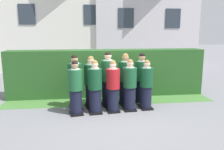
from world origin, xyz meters
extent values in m
plane|color=slate|center=(0.00, 0.00, 0.00)|extent=(60.00, 60.00, 0.00)
cylinder|color=black|center=(-1.09, -0.12, 0.36)|extent=(0.34, 0.34, 0.72)
cube|color=black|center=(-1.09, -0.12, 0.03)|extent=(0.44, 0.51, 0.05)
cylinder|color=#1E5B33|center=(-1.09, -0.12, 1.02)|extent=(0.41, 0.41, 0.59)
cylinder|color=white|center=(-1.09, -0.12, 1.32)|extent=(0.25, 0.25, 0.03)
cube|color=gold|center=(-1.13, 0.07, 1.14)|extent=(0.04, 0.02, 0.26)
sphere|color=tan|center=(-1.09, -0.12, 1.43)|extent=(0.20, 0.20, 0.20)
sphere|color=black|center=(-1.09, -0.12, 1.47)|extent=(0.19, 0.19, 0.19)
cube|color=white|center=(-1.14, 0.14, 0.93)|extent=(0.15, 0.04, 0.20)
cylinder|color=black|center=(-0.54, -0.07, 0.36)|extent=(0.34, 0.34, 0.72)
cube|color=black|center=(-0.54, -0.07, 0.03)|extent=(0.41, 0.49, 0.05)
cylinder|color=#144728|center=(-0.54, -0.07, 1.02)|extent=(0.41, 0.41, 0.59)
cylinder|color=white|center=(-0.54, -0.07, 1.32)|extent=(0.25, 0.25, 0.03)
cube|color=gold|center=(-0.56, 0.12, 1.14)|extent=(0.04, 0.02, 0.26)
sphere|color=beige|center=(-0.54, -0.07, 1.43)|extent=(0.20, 0.20, 0.20)
sphere|color=olive|center=(-0.54, -0.07, 1.47)|extent=(0.19, 0.19, 0.19)
cube|color=white|center=(-0.57, 0.19, 0.93)|extent=(0.15, 0.03, 0.20)
cylinder|color=black|center=(-0.01, -0.02, 0.35)|extent=(0.34, 0.34, 0.71)
cube|color=black|center=(-0.01, -0.02, 0.03)|extent=(0.41, 0.48, 0.05)
cylinder|color=#AD191E|center=(-0.01, -0.02, 1.00)|extent=(0.40, 0.40, 0.58)
cylinder|color=white|center=(-0.01, -0.02, 1.30)|extent=(0.25, 0.25, 0.03)
cube|color=navy|center=(-0.03, 0.17, 1.12)|extent=(0.04, 0.02, 0.26)
sphere|color=beige|center=(-0.01, -0.02, 1.41)|extent=(0.20, 0.20, 0.20)
sphere|color=olive|center=(-0.01, -0.02, 1.45)|extent=(0.18, 0.18, 0.18)
cylinder|color=black|center=(0.51, 0.05, 0.36)|extent=(0.34, 0.34, 0.72)
cube|color=black|center=(0.51, 0.05, 0.03)|extent=(0.38, 0.46, 0.05)
cylinder|color=#19512D|center=(0.51, 0.05, 1.01)|extent=(0.40, 0.40, 0.59)
cylinder|color=white|center=(0.51, 0.05, 1.31)|extent=(0.25, 0.25, 0.03)
cube|color=gold|center=(0.50, 0.24, 1.13)|extent=(0.04, 0.01, 0.26)
sphere|color=beige|center=(0.51, 0.05, 1.43)|extent=(0.20, 0.20, 0.20)
sphere|color=olive|center=(0.51, 0.05, 1.46)|extent=(0.19, 0.19, 0.19)
cylinder|color=black|center=(1.04, 0.11, 0.35)|extent=(0.33, 0.33, 0.70)
cube|color=black|center=(1.04, 0.11, 0.03)|extent=(0.40, 0.47, 0.05)
cylinder|color=#144728|center=(1.04, 0.11, 0.99)|extent=(0.40, 0.40, 0.58)
cylinder|color=white|center=(1.04, 0.11, 1.28)|extent=(0.25, 0.25, 0.03)
cube|color=navy|center=(1.01, 0.29, 1.10)|extent=(0.04, 0.02, 0.25)
sphere|color=beige|center=(1.04, 0.11, 1.40)|extent=(0.20, 0.20, 0.20)
sphere|color=olive|center=(1.04, 0.11, 1.43)|extent=(0.18, 0.18, 0.18)
cube|color=white|center=(1.00, 0.36, 0.90)|extent=(0.15, 0.03, 0.20)
cylinder|color=black|center=(-1.12, 0.42, 0.38)|extent=(0.37, 0.37, 0.77)
cube|color=black|center=(-1.12, 0.42, 0.03)|extent=(0.44, 0.52, 0.05)
cylinder|color=#144728|center=(-1.12, 0.42, 1.09)|extent=(0.43, 0.43, 0.64)
cylinder|color=white|center=(-1.12, 0.42, 1.41)|extent=(0.27, 0.27, 0.03)
cube|color=gold|center=(-1.15, 0.63, 1.21)|extent=(0.04, 0.02, 0.28)
sphere|color=tan|center=(-1.12, 0.42, 1.53)|extent=(0.22, 0.22, 0.22)
sphere|color=black|center=(-1.12, 0.42, 1.57)|extent=(0.20, 0.20, 0.20)
cylinder|color=black|center=(-0.63, 0.48, 0.37)|extent=(0.36, 0.36, 0.74)
cube|color=black|center=(-0.63, 0.48, 0.03)|extent=(0.46, 0.53, 0.05)
cylinder|color=#144728|center=(-0.63, 0.48, 1.05)|extent=(0.42, 0.42, 0.61)
cylinder|color=white|center=(-0.63, 0.48, 1.36)|extent=(0.26, 0.26, 0.03)
cube|color=gold|center=(-0.67, 0.67, 1.17)|extent=(0.04, 0.02, 0.27)
sphere|color=beige|center=(-0.63, 0.48, 1.48)|extent=(0.21, 0.21, 0.21)
sphere|color=olive|center=(-0.63, 0.48, 1.52)|extent=(0.19, 0.19, 0.19)
cylinder|color=black|center=(-0.09, 0.57, 0.40)|extent=(0.38, 0.38, 0.80)
cube|color=black|center=(-0.09, 0.57, 0.03)|extent=(0.49, 0.56, 0.05)
cylinder|color=#1E5B33|center=(-0.09, 0.57, 1.13)|extent=(0.45, 0.45, 0.66)
cylinder|color=white|center=(-0.09, 0.57, 1.47)|extent=(0.28, 0.28, 0.03)
cube|color=#236038|center=(-0.13, 0.79, 1.26)|extent=(0.04, 0.02, 0.29)
sphere|color=beige|center=(-0.09, 0.57, 1.59)|extent=(0.23, 0.23, 0.23)
sphere|color=black|center=(-0.09, 0.57, 1.63)|extent=(0.21, 0.21, 0.21)
cylinder|color=black|center=(0.47, 0.63, 0.38)|extent=(0.37, 0.37, 0.77)
cube|color=black|center=(0.47, 0.63, 0.03)|extent=(0.46, 0.54, 0.05)
cylinder|color=#19512D|center=(0.47, 0.63, 1.09)|extent=(0.43, 0.43, 0.64)
cylinder|color=white|center=(0.47, 0.63, 1.41)|extent=(0.27, 0.27, 0.03)
cube|color=#236038|center=(0.44, 0.83, 1.21)|extent=(0.04, 0.02, 0.28)
sphere|color=tan|center=(0.47, 0.63, 1.53)|extent=(0.22, 0.22, 0.22)
sphere|color=olive|center=(0.47, 0.63, 1.57)|extent=(0.20, 0.20, 0.20)
cube|color=white|center=(0.43, 0.90, 0.99)|extent=(0.15, 0.03, 0.20)
cylinder|color=black|center=(1.02, 0.67, 0.38)|extent=(0.37, 0.37, 0.77)
cube|color=black|center=(1.02, 0.67, 0.03)|extent=(0.41, 0.50, 0.05)
cylinder|color=#19512D|center=(1.02, 0.67, 1.09)|extent=(0.43, 0.43, 0.63)
cylinder|color=white|center=(1.02, 0.67, 1.41)|extent=(0.27, 0.27, 0.03)
cube|color=gold|center=(1.01, 0.87, 1.21)|extent=(0.04, 0.01, 0.28)
sphere|color=tan|center=(1.02, 0.67, 1.53)|extent=(0.22, 0.22, 0.22)
sphere|color=black|center=(1.02, 0.67, 1.57)|extent=(0.20, 0.20, 0.20)
cube|color=#285623|center=(0.00, 1.77, 0.85)|extent=(7.10, 0.70, 1.69)
cube|color=silver|center=(2.98, 8.87, 2.47)|extent=(6.16, 4.36, 4.93)
cube|color=#2D3842|center=(1.59, 6.68, 3.06)|extent=(0.90, 0.04, 1.10)
cube|color=#2D3842|center=(4.36, 6.68, 3.06)|extent=(0.90, 0.04, 1.10)
cube|color=silver|center=(-2.10, 8.71, 2.61)|extent=(7.85, 3.58, 5.22)
cube|color=#2D3842|center=(-3.87, 6.90, 3.23)|extent=(0.90, 0.04, 1.10)
cube|color=#2D3842|center=(-0.34, 6.90, 3.23)|extent=(0.90, 0.04, 1.10)
cube|color=#477A38|center=(0.00, 0.97, 0.00)|extent=(7.10, 0.90, 0.01)
camera|label=1|loc=(-0.85, -6.56, 2.40)|focal=37.03mm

